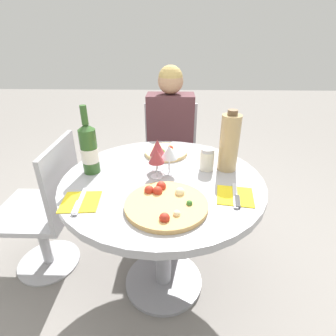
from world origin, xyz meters
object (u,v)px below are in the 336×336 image
(pizza_large, at_px, (166,203))
(wine_bottle, at_px, (89,149))
(chair_behind_diner, at_px, (170,159))
(tall_carafe, at_px, (229,143))
(dining_table, at_px, (163,202))
(chair_empty_side, at_px, (47,212))
(seated_diner, at_px, (170,154))

(pizza_large, relative_size, wine_bottle, 1.00)
(chair_behind_diner, xyz_separation_m, tall_carafe, (0.30, -0.77, 0.46))
(dining_table, xyz_separation_m, wine_bottle, (-0.35, 0.05, 0.26))
(dining_table, xyz_separation_m, chair_behind_diner, (0.02, 0.87, -0.18))
(chair_behind_diner, bearing_deg, dining_table, 88.46)
(chair_behind_diner, distance_m, tall_carafe, 0.94)
(dining_table, distance_m, pizza_large, 0.27)
(dining_table, height_order, wine_bottle, wine_bottle)
(pizza_large, height_order, tall_carafe, tall_carafe)
(dining_table, height_order, pizza_large, pizza_large)
(chair_empty_side, height_order, wine_bottle, wine_bottle)
(seated_diner, xyz_separation_m, wine_bottle, (-0.38, -0.68, 0.33))
(chair_empty_side, bearing_deg, pizza_large, -116.92)
(dining_table, relative_size, chair_behind_diner, 1.15)
(pizza_large, height_order, wine_bottle, wine_bottle)
(wine_bottle, bearing_deg, seated_diner, 61.18)
(pizza_large, bearing_deg, chair_empty_side, 153.08)
(seated_diner, xyz_separation_m, pizza_large, (0.00, -0.96, 0.22))
(seated_diner, relative_size, tall_carafe, 3.78)
(chair_behind_diner, xyz_separation_m, pizza_large, (0.00, -1.10, 0.33))
(dining_table, distance_m, wine_bottle, 0.44)
(seated_diner, bearing_deg, dining_table, 88.18)
(dining_table, relative_size, pizza_large, 2.89)
(chair_empty_side, xyz_separation_m, pizza_large, (0.71, -0.36, 0.33))
(dining_table, distance_m, tall_carafe, 0.44)
(dining_table, distance_m, seated_diner, 0.74)
(chair_behind_diner, height_order, seated_diner, seated_diner)
(tall_carafe, bearing_deg, chair_empty_side, 178.27)
(dining_table, height_order, chair_empty_side, chair_empty_side)
(pizza_large, xyz_separation_m, wine_bottle, (-0.38, 0.28, 0.11))
(dining_table, relative_size, chair_empty_side, 1.15)
(pizza_large, relative_size, tall_carafe, 1.10)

